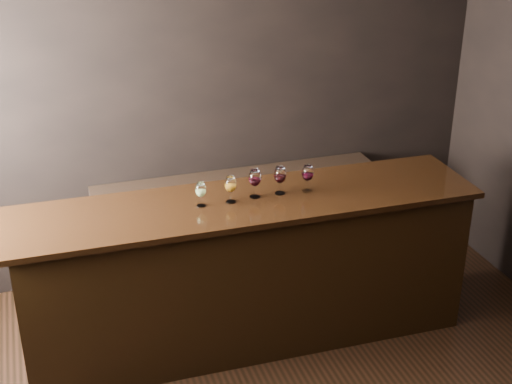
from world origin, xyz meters
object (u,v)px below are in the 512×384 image
object	(u,v)px
glass_amber	(231,185)
glass_red_b	(280,176)
glass_red_c	(308,174)
back_bar_shelf	(239,224)
glass_red_a	(255,179)
bar_counter	(248,274)
glass_white	(201,190)

from	to	relation	value
glass_amber	glass_red_b	world-z (taller)	glass_red_b
glass_amber	glass_red_c	distance (m)	0.56
back_bar_shelf	glass_red_a	xyz separation A→B (m)	(-0.16, -0.95, 0.85)
back_bar_shelf	glass_amber	xyz separation A→B (m)	(-0.35, -0.98, 0.84)
bar_counter	glass_red_b	world-z (taller)	glass_red_b
back_bar_shelf	glass_red_a	distance (m)	1.28
glass_amber	back_bar_shelf	bearing A→B (deg)	70.60
glass_red_c	glass_red_a	bearing A→B (deg)	176.25
glass_white	glass_amber	distance (m)	0.21
glass_red_b	glass_red_a	bearing A→B (deg)	179.06
glass_red_a	glass_red_b	world-z (taller)	glass_red_a
bar_counter	glass_red_b	size ratio (longest dim) A/B	15.49
glass_red_c	glass_white	bearing A→B (deg)	179.96
glass_white	glass_red_b	size ratio (longest dim) A/B	0.84
glass_white	glass_red_b	world-z (taller)	glass_red_b
glass_amber	glass_red_c	xyz separation A→B (m)	(0.56, 0.00, 0.01)
glass_white	glass_red_c	world-z (taller)	glass_red_c
glass_red_b	glass_white	bearing A→B (deg)	-177.87
glass_red_b	glass_red_c	world-z (taller)	glass_red_b
back_bar_shelf	glass_white	size ratio (longest dim) A/B	14.15
glass_amber	glass_red_c	world-z (taller)	glass_red_c
back_bar_shelf	glass_amber	world-z (taller)	glass_amber
glass_amber	glass_red_b	bearing A→B (deg)	3.91
glass_white	glass_amber	size ratio (longest dim) A/B	0.90
glass_amber	glass_red_c	bearing A→B (deg)	0.31
glass_white	bar_counter	bearing A→B (deg)	-1.14
glass_amber	glass_white	bearing A→B (deg)	178.98
bar_counter	glass_white	bearing A→B (deg)	179.92
bar_counter	glass_red_c	bearing A→B (deg)	1.81
back_bar_shelf	glass_red_b	size ratio (longest dim) A/B	11.90
back_bar_shelf	glass_red_c	world-z (taller)	glass_red_c
bar_counter	glass_red_c	xyz separation A→B (m)	(0.44, 0.01, 0.73)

